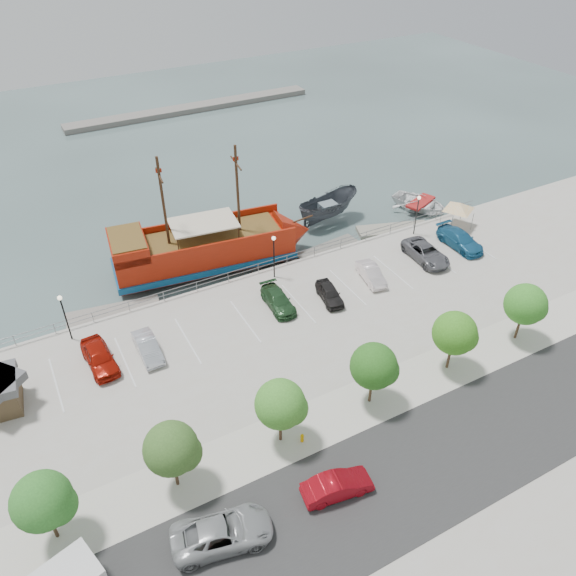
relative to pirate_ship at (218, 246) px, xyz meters
name	(u,v)px	position (x,y,z in m)	size (l,w,h in m)	color
ground	(310,326)	(3.10, -12.13, -2.07)	(160.00, 160.00, 0.00)	#3C4B49
land_slab	(493,530)	(3.10, -33.13, -1.67)	(100.00, 58.00, 1.20)	#AAA293
street	(437,459)	(3.10, -28.13, -1.06)	(100.00, 8.00, 0.04)	#2C2C2C
sidewalk	(381,396)	(3.10, -22.13, -1.06)	(100.00, 4.00, 0.05)	beige
seawall_railing	(268,265)	(3.10, -4.33, -0.54)	(50.00, 0.06, 1.00)	gray
far_shore	(192,108)	(13.10, 42.87, -1.67)	(40.00, 3.00, 0.80)	slate
pirate_ship	(218,246)	(0.00, 0.00, 0.00)	(19.83, 7.57, 12.36)	#9C1B08
patrol_boat	(328,210)	(13.55, 2.13, -0.58)	(2.90, 7.71, 2.98)	#40444B
speedboat	(420,205)	(24.02, -0.66, -1.39)	(4.66, 6.53, 1.35)	white
dock_west	(114,313)	(-11.03, -2.93, -1.85)	(7.83, 2.24, 0.45)	gray
dock_mid	(328,249)	(10.51, -2.93, -1.87)	(6.88, 1.96, 0.39)	slate
dock_east	(393,230)	(18.66, -2.93, -1.85)	(7.67, 2.19, 0.44)	gray
canopy_tent	(460,203)	(23.97, -6.38, 1.61)	(4.54, 4.54, 3.08)	slate
street_van	(222,533)	(-10.88, -26.71, -0.29)	(2.58, 5.60, 1.56)	#9D9FA1
street_sedan	(337,486)	(-3.77, -27.18, -0.37)	(1.49, 4.28, 1.41)	#9F0B15
fire_hydrant	(302,438)	(-3.74, -22.93, -0.70)	(0.24, 0.24, 0.69)	#E5A501
lamp_post_left	(63,310)	(-14.90, -5.63, 1.87)	(0.36, 0.36, 4.28)	black
lamp_post_mid	(274,250)	(3.10, -5.63, 1.87)	(0.36, 0.36, 4.28)	black
lamp_post_right	(417,208)	(19.10, -5.63, 1.87)	(0.36, 0.36, 4.28)	black
tree_a	(46,502)	(-18.76, -22.21, 2.23)	(3.30, 3.20, 5.00)	#473321
tree_b	(174,450)	(-11.76, -22.21, 2.23)	(3.30, 3.20, 5.00)	#473321
tree_c	(283,405)	(-4.76, -22.21, 2.23)	(3.30, 3.20, 5.00)	#473321
tree_d	(376,367)	(2.24, -22.21, 2.23)	(3.30, 3.20, 5.00)	#473321
tree_e	(457,334)	(9.24, -22.21, 2.23)	(3.30, 3.20, 5.00)	#473321
tree_f	(527,305)	(16.24, -22.21, 2.23)	(3.30, 3.20, 5.00)	#473321
parked_car_a	(99,357)	(-13.55, -9.66, -0.26)	(1.91, 4.74, 1.61)	#A21408
parked_car_b	(148,347)	(-10.04, -10.19, -0.39)	(1.45, 4.15, 1.37)	silver
parked_car_d	(278,300)	(1.39, -9.68, -0.41)	(1.85, 4.55, 1.32)	#254B28
parked_car_e	(330,293)	(5.73, -10.92, -0.41)	(1.56, 3.87, 1.32)	black
parked_car_f	(371,274)	(10.56, -10.22, -0.40)	(1.42, 4.07, 1.34)	silver
parked_car_g	(426,253)	(17.06, -9.89, -0.33)	(2.47, 5.36, 1.49)	slate
parked_car_h	(460,240)	(21.51, -9.66, -0.29)	(2.18, 5.35, 1.55)	#1E5F8A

